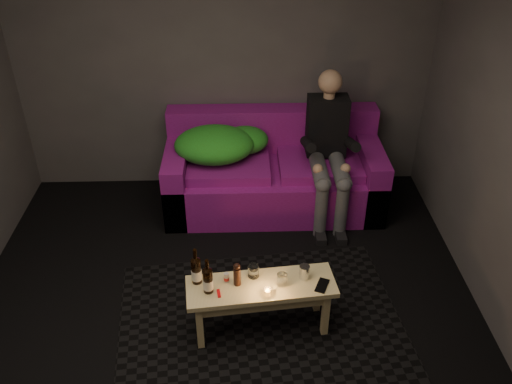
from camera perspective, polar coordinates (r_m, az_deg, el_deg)
floor at (r=4.13m, az=-3.40°, el=-15.36°), size 4.50×4.50×0.00m
room at (r=3.52m, az=-4.14°, el=8.76°), size 4.50×4.50×4.50m
rug at (r=4.24m, az=0.49°, el=-13.51°), size 2.29×1.77×0.01m
sofa at (r=5.34m, az=1.83°, el=1.94°), size 2.07×0.93×0.89m
green_blanket at (r=5.16m, az=-3.88°, el=5.10°), size 0.91×0.62×0.31m
person at (r=5.05m, az=7.64°, el=4.83°), size 0.37×0.86×1.38m
coffee_table at (r=3.96m, az=0.54°, el=-10.54°), size 1.10×0.45×0.44m
beer_bottle_a at (r=3.88m, az=-6.30°, el=-8.19°), size 0.07×0.07×0.29m
beer_bottle_b at (r=3.80m, az=-5.09°, el=-9.22°), size 0.07×0.07×0.28m
salt_shaker at (r=3.91m, az=-3.13°, el=-8.97°), size 0.04×0.04×0.08m
pepper_mill at (r=3.86m, az=-2.00°, el=-8.89°), size 0.05×0.05×0.14m
tumbler_back at (r=3.94m, az=-0.27°, el=-8.32°), size 0.09×0.09×0.10m
tealight at (r=3.82m, az=1.22°, el=-10.41°), size 0.06×0.06×0.04m
tumbler_front at (r=3.88m, az=2.76°, el=-9.18°), size 0.08×0.08×0.09m
steel_cup at (r=3.94m, az=5.11°, el=-8.38°), size 0.09×0.09×0.10m
smartphone at (r=3.92m, az=6.98°, el=-9.74°), size 0.13×0.17×0.01m
red_lighter at (r=3.84m, az=-3.95°, el=-10.61°), size 0.03×0.08×0.01m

